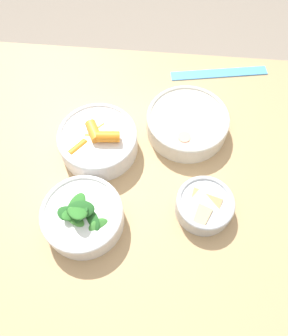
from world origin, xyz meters
The scene contains 7 objects.
ground_plane centered at (0.00, 0.00, 0.00)m, with size 10.00×10.00×0.00m, color gray.
dining_table centered at (0.00, 0.00, 0.64)m, with size 1.17×0.84×0.76m.
bowl_carrots centered at (-0.11, 0.10, 0.79)m, with size 0.17×0.17×0.08m.
bowl_greens centered at (-0.11, -0.08, 0.79)m, with size 0.16×0.16×0.09m.
bowl_beans_hotdog centered at (0.08, 0.17, 0.79)m, with size 0.19×0.19×0.05m.
bowl_cookies centered at (0.12, -0.03, 0.79)m, with size 0.12×0.12×0.04m.
ruler centered at (0.16, 0.35, 0.76)m, with size 0.25×0.07×0.00m.
Camera 1 is at (0.03, -0.29, 1.40)m, focal length 35.00 mm.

